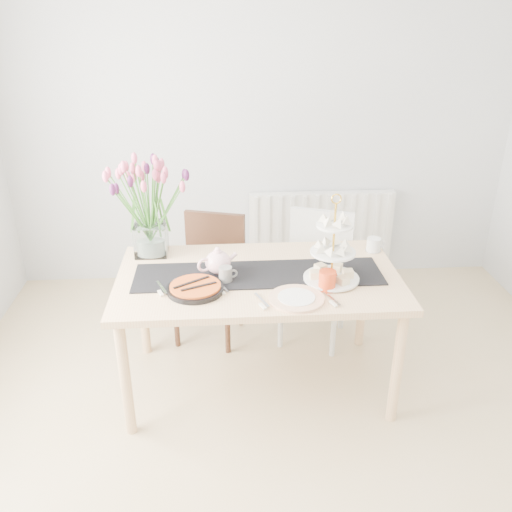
{
  "coord_description": "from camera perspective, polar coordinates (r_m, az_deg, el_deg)",
  "views": [
    {
      "loc": [
        -0.33,
        -1.97,
        2.15
      ],
      "look_at": [
        -0.15,
        0.7,
        0.89
      ],
      "focal_mm": 38.0,
      "sensor_mm": 36.0,
      "label": 1
    }
  ],
  "objects": [
    {
      "name": "room_shell",
      "position": [
        2.17,
        5.16,
        1.98
      ],
      "size": [
        4.5,
        4.5,
        4.5
      ],
      "color": "tan",
      "rests_on": "ground"
    },
    {
      "name": "radiator",
      "position": [
        4.57,
        6.83,
        3.08
      ],
      "size": [
        1.2,
        0.08,
        0.6
      ],
      "primitive_type": "cube",
      "color": "white",
      "rests_on": "room_shell"
    },
    {
      "name": "dining_table",
      "position": [
        3.11,
        0.25,
        -3.28
      ],
      "size": [
        1.6,
        0.9,
        0.75
      ],
      "color": "tan",
      "rests_on": "ground"
    },
    {
      "name": "chair_brown",
      "position": [
        3.75,
        -4.72,
        -1.18
      ],
      "size": [
        0.53,
        0.53,
        0.86
      ],
      "rotation": [
        0.0,
        0.0,
        -0.29
      ],
      "color": "#3A2115",
      "rests_on": "ground"
    },
    {
      "name": "chair_white",
      "position": [
        3.73,
        6.42,
        -1.11
      ],
      "size": [
        0.57,
        0.57,
        0.88
      ],
      "rotation": [
        0.0,
        0.0,
        -0.37
      ],
      "color": "silver",
      "rests_on": "ground"
    },
    {
      "name": "table_runner",
      "position": [
        3.07,
        0.26,
        -1.95
      ],
      "size": [
        1.4,
        0.35,
        0.01
      ],
      "primitive_type": "cube",
      "color": "black",
      "rests_on": "dining_table"
    },
    {
      "name": "tulip_vase",
      "position": [
        3.26,
        -11.39,
        6.48
      ],
      "size": [
        0.7,
        0.7,
        0.6
      ],
      "rotation": [
        0.0,
        0.0,
        -0.14
      ],
      "color": "silver",
      "rests_on": "dining_table"
    },
    {
      "name": "cake_stand",
      "position": [
        2.98,
        8.04,
        -0.36
      ],
      "size": [
        0.31,
        0.31,
        0.45
      ],
      "rotation": [
        0.0,
        0.0,
        0.16
      ],
      "color": "gold",
      "rests_on": "dining_table"
    },
    {
      "name": "teapot",
      "position": [
        3.06,
        -4.03,
        -0.65
      ],
      "size": [
        0.29,
        0.26,
        0.15
      ],
      "primitive_type": null,
      "rotation": [
        0.0,
        0.0,
        0.4
      ],
      "color": "white",
      "rests_on": "dining_table"
    },
    {
      "name": "cream_jug",
      "position": [
        3.43,
        12.27,
        1.16
      ],
      "size": [
        0.09,
        0.09,
        0.09
      ],
      "primitive_type": "cylinder",
      "rotation": [
        0.0,
        0.0,
        -0.04
      ],
      "color": "silver",
      "rests_on": "dining_table"
    },
    {
      "name": "tart_tin",
      "position": [
        2.91,
        -6.4,
        -3.41
      ],
      "size": [
        0.3,
        0.3,
        0.04
      ],
      "rotation": [
        0.0,
        0.0,
        0.16
      ],
      "color": "black",
      "rests_on": "dining_table"
    },
    {
      "name": "mug_grey",
      "position": [
        2.98,
        -3.23,
        -1.96
      ],
      "size": [
        0.09,
        0.09,
        0.09
      ],
      "primitive_type": "cylinder",
      "rotation": [
        0.0,
        0.0,
        0.19
      ],
      "color": "slate",
      "rests_on": "dining_table"
    },
    {
      "name": "mug_orange",
      "position": [
        2.92,
        7.5,
        -2.57
      ],
      "size": [
        0.13,
        0.13,
        0.11
      ],
      "primitive_type": "cylinder",
      "rotation": [
        0.0,
        0.0,
        0.67
      ],
      "color": "red",
      "rests_on": "dining_table"
    },
    {
      "name": "plate_left",
      "position": [
        2.96,
        -6.77,
        -3.19
      ],
      "size": [
        0.33,
        0.33,
        0.01
      ],
      "primitive_type": "cylinder",
      "rotation": [
        0.0,
        0.0,
        0.39
      ],
      "color": "white",
      "rests_on": "dining_table"
    },
    {
      "name": "plate_right",
      "position": [
        2.83,
        4.27,
        -4.48
      ],
      "size": [
        0.38,
        0.38,
        0.02
      ],
      "primitive_type": "cylinder",
      "rotation": [
        0.0,
        0.0,
        0.37
      ],
      "color": "white",
      "rests_on": "dining_table"
    }
  ]
}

